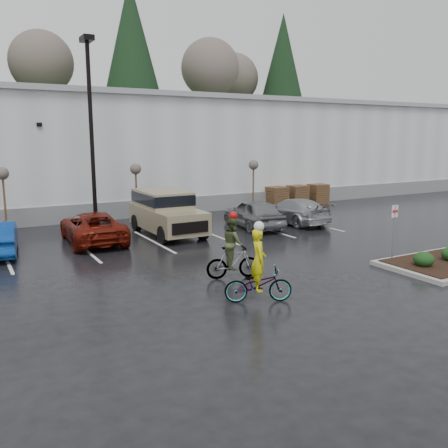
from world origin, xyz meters
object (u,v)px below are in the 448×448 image
pallet_stack_b (297,195)px  sapling_east (253,168)px  car_grey (253,213)px  sapling_west (3,177)px  lamppost (90,114)px  sapling_mid (136,172)px  suv_tan (167,213)px  car_red (93,227)px  cyclist_hivis (258,277)px  fire_lane_sign (394,226)px  pallet_stack_c (317,194)px  cyclist_olive (233,254)px  car_far_silver (294,211)px  pallet_stack_a (277,197)px

pallet_stack_b → sapling_east: bearing=-166.6°
car_grey → sapling_west: bearing=-15.9°
lamppost → sapling_mid: 4.00m
lamppost → suv_tan: size_ratio=1.81×
pallet_stack_b → car_red: 15.81m
pallet_stack_b → cyclist_hivis: bearing=-131.2°
fire_lane_sign → cyclist_hivis: cyclist_hivis is taller
pallet_stack_c → cyclist_olive: bearing=-138.7°
car_red → car_grey: (8.03, -0.59, 0.06)m
pallet_stack_b → car_far_silver: bearing=-129.4°
fire_lane_sign → car_grey: fire_lane_sign is taller
sapling_west → sapling_east: 14.00m
sapling_east → suv_tan: 8.46m
car_grey → cyclist_hivis: bearing=63.5°
car_red → suv_tan: 3.55m
sapling_west → fire_lane_sign: bearing=-47.3°
car_far_silver → cyclist_olive: (-7.95, -7.07, 0.15)m
pallet_stack_b → cyclist_olive: cyclist_olive is taller
sapling_mid → car_red: size_ratio=0.65×
cyclist_hivis → sapling_east: bearing=-8.6°
lamppost → cyclist_hivis: size_ratio=3.98×
lamppost → cyclist_olive: size_ratio=4.13×
cyclist_hivis → pallet_stack_b: bearing=-17.5°
lamppost → sapling_east: lamppost is taller
sapling_east → pallet_stack_c: bearing=9.5°
pallet_stack_b → car_red: size_ratio=0.28×
fire_lane_sign → car_grey: bearing=94.3°
sapling_east → pallet_stack_c: size_ratio=2.37×
cyclist_hivis → car_red: bearing=35.7°
cyclist_olive → pallet_stack_c: bearing=-32.4°
sapling_east → cyclist_hivis: size_ratio=1.38×
sapling_mid → suv_tan: 4.22m
sapling_mid → sapling_east: 7.50m
cyclist_hivis → sapling_west: bearing=44.6°
pallet_stack_a → cyclist_hivis: bearing=-127.2°
suv_tan → sapling_mid: bearing=92.5°
pallet_stack_c → fire_lane_sign: (-8.20, -13.80, 0.73)m
fire_lane_sign → car_grey: size_ratio=0.50×
pallet_stack_c → car_grey: size_ratio=0.31×
sapling_west → fire_lane_sign: sapling_west is taller
sapling_mid → pallet_stack_c: sapling_mid is taller
pallet_stack_c → cyclist_hivis: bearing=-134.9°
sapling_east → fire_lane_sign: bearing=-99.8°
sapling_east → pallet_stack_c: sapling_east is taller
fire_lane_sign → car_far_silver: size_ratio=0.47×
sapling_mid → pallet_stack_a: sapling_mid is taller
car_red → cyclist_hivis: bearing=104.6°
sapling_mid → car_far_silver: (7.24, -4.43, -2.05)m
sapling_west → cyclist_olive: 13.02m
sapling_mid → cyclist_olive: bearing=-93.5°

